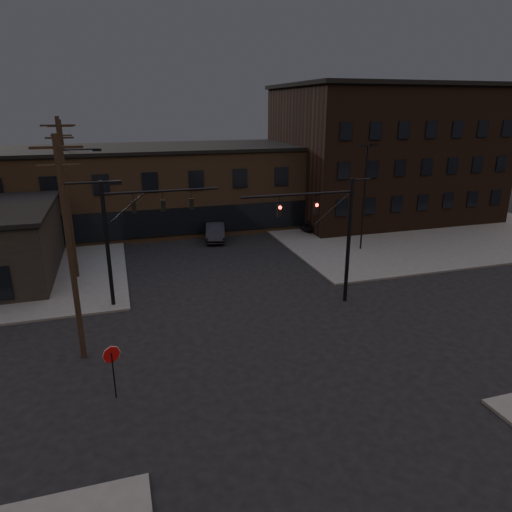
% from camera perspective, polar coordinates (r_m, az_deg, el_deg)
% --- Properties ---
extents(ground, '(140.00, 140.00, 0.00)m').
position_cam_1_polar(ground, '(24.49, 2.24, -11.43)').
color(ground, black).
rests_on(ground, ground).
extents(sidewalk_ne, '(30.00, 30.00, 0.15)m').
position_cam_1_polar(sidewalk_ne, '(52.56, 17.18, 4.15)').
color(sidewalk_ne, '#474744').
rests_on(sidewalk_ne, ground).
extents(building_row, '(40.00, 12.00, 8.00)m').
position_cam_1_polar(building_row, '(49.25, -8.63, 8.52)').
color(building_row, '#483726').
rests_on(building_row, ground).
extents(building_right, '(22.00, 16.00, 14.00)m').
position_cam_1_polar(building_right, '(54.74, 15.51, 12.20)').
color(building_right, black).
rests_on(building_right, ground).
extents(traffic_signal_near, '(7.12, 0.24, 8.00)m').
position_cam_1_polar(traffic_signal_near, '(28.47, 9.58, 3.35)').
color(traffic_signal_near, black).
rests_on(traffic_signal_near, ground).
extents(traffic_signal_far, '(7.12, 0.24, 8.00)m').
position_cam_1_polar(traffic_signal_far, '(28.93, -15.74, 3.32)').
color(traffic_signal_far, black).
rests_on(traffic_signal_far, ground).
extents(stop_sign, '(0.72, 0.33, 2.48)m').
position_cam_1_polar(stop_sign, '(20.79, -17.55, -12.30)').
color(stop_sign, black).
rests_on(stop_sign, ground).
extents(utility_pole_near, '(3.70, 0.28, 11.00)m').
position_cam_1_polar(utility_pole_near, '(23.03, -22.12, 1.12)').
color(utility_pole_near, black).
rests_on(utility_pole_near, ground).
extents(utility_pole_mid, '(3.70, 0.28, 11.50)m').
position_cam_1_polar(utility_pole_mid, '(34.72, -22.44, 6.92)').
color(utility_pole_mid, black).
rests_on(utility_pole_mid, ground).
extents(utility_pole_far, '(2.20, 0.28, 11.00)m').
position_cam_1_polar(utility_pole_far, '(46.68, -22.59, 9.05)').
color(utility_pole_far, black).
rests_on(utility_pole_far, ground).
extents(lot_light_a, '(1.50, 0.28, 9.14)m').
position_cam_1_polar(lot_light_a, '(40.11, 13.46, 8.24)').
color(lot_light_a, black).
rests_on(lot_light_a, ground).
extents(lot_light_b, '(1.50, 0.28, 9.14)m').
position_cam_1_polar(lot_light_b, '(47.46, 16.76, 9.45)').
color(lot_light_b, black).
rests_on(lot_light_b, ground).
extents(parked_car_lot_a, '(4.18, 2.87, 1.32)m').
position_cam_1_polar(parked_car_lot_a, '(46.77, 7.80, 4.05)').
color(parked_car_lot_a, black).
rests_on(parked_car_lot_a, sidewalk_ne).
extents(parked_car_lot_b, '(5.19, 3.21, 1.41)m').
position_cam_1_polar(parked_car_lot_b, '(48.77, 15.58, 4.18)').
color(parked_car_lot_b, '#BDBDBF').
rests_on(parked_car_lot_b, sidewalk_ne).
extents(car_crossing, '(2.76, 5.27, 1.65)m').
position_cam_1_polar(car_crossing, '(43.51, -5.11, 3.10)').
color(car_crossing, black).
rests_on(car_crossing, ground).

